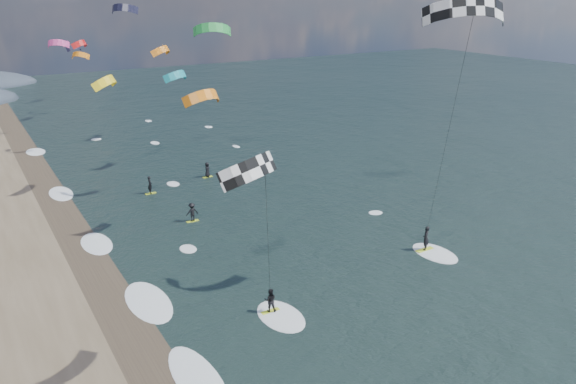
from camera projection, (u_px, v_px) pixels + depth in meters
ground at (419, 378)px, 29.89m from camera, size 260.00×260.00×0.00m
wet_sand_strip at (142, 350)px, 32.17m from camera, size 3.00×240.00×0.00m
kitesurfer_near_a at (466, 61)px, 33.58m from camera, size 8.23×9.31×19.53m
kitesurfer_near_b at (270, 222)px, 28.67m from camera, size 7.02×8.82×13.15m
far_kitesurfers at (188, 192)px, 54.65m from camera, size 8.17×11.75×1.85m
bg_kite_field at (123, 50)px, 68.02m from camera, size 15.27×69.37×9.01m
shoreline_surf at (138, 307)px, 36.58m from camera, size 2.40×79.40×0.11m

